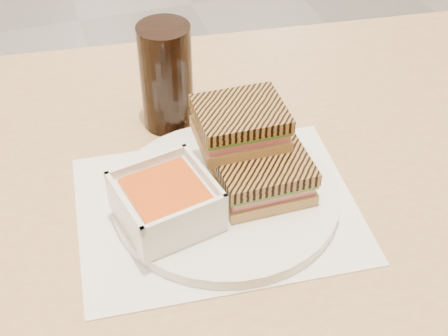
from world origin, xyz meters
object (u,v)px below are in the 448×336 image
object	(u,v)px
soup_bowl	(166,203)
panini_lower	(263,176)
cola_glass	(166,77)
plate	(226,196)
main_table	(243,212)

from	to	relation	value
soup_bowl	panini_lower	world-z (taller)	soup_bowl
cola_glass	plate	bearing A→B (deg)	-81.72
plate	soup_bowl	xyz separation A→B (m)	(-0.08, -0.02, 0.03)
panini_lower	plate	bearing A→B (deg)	166.44
plate	panini_lower	bearing A→B (deg)	-13.56
main_table	cola_glass	distance (m)	0.24
panini_lower	cola_glass	world-z (taller)	cola_glass
panini_lower	cola_glass	xyz separation A→B (m)	(-0.07, 0.20, 0.04)
plate	soup_bowl	bearing A→B (deg)	-164.80
main_table	cola_glass	world-z (taller)	cola_glass
main_table	cola_glass	size ratio (longest dim) A/B	7.79
soup_bowl	main_table	bearing A→B (deg)	37.08
soup_bowl	cola_glass	world-z (taller)	cola_glass
main_table	plate	xyz separation A→B (m)	(-0.05, -0.08, 0.12)
soup_bowl	panini_lower	size ratio (longest dim) A/B	1.11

